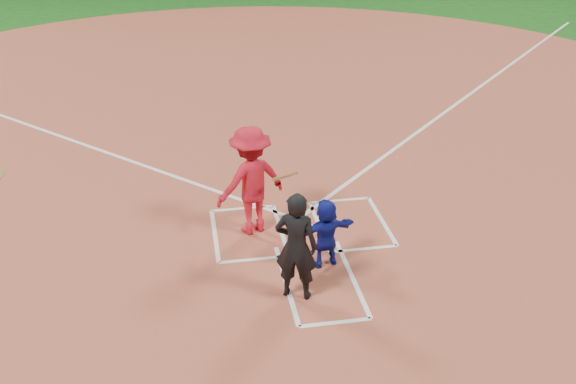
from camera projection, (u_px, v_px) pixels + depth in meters
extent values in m
plane|color=#134C13|center=(300.00, 228.00, 11.99)|extent=(120.00, 120.00, 0.00)
cylinder|color=#9C4833|center=(259.00, 115.00, 17.22)|extent=(28.00, 28.00, 0.01)
cylinder|color=white|center=(300.00, 227.00, 11.98)|extent=(0.60, 0.60, 0.02)
imported|color=#121B94|center=(326.00, 233.00, 10.65)|extent=(1.18, 0.58, 1.22)
imported|color=black|center=(296.00, 246.00, 9.73)|extent=(0.78, 0.65, 1.81)
cube|color=white|center=(243.00, 208.00, 12.64)|extent=(1.22, 0.08, 0.01)
cube|color=white|center=(254.00, 259.00, 11.04)|extent=(1.22, 0.08, 0.01)
cube|color=white|center=(281.00, 229.00, 11.93)|extent=(0.08, 1.83, 0.01)
cube|color=white|center=(215.00, 235.00, 11.75)|extent=(0.08, 1.83, 0.01)
cube|color=white|center=(339.00, 200.00, 12.93)|extent=(1.22, 0.08, 0.01)
cube|color=white|center=(364.00, 249.00, 11.33)|extent=(1.22, 0.08, 0.01)
cube|color=white|center=(319.00, 226.00, 12.04)|extent=(0.08, 1.83, 0.01)
cube|color=white|center=(382.00, 220.00, 12.22)|extent=(0.08, 1.83, 0.01)
cube|color=white|center=(286.00, 283.00, 10.42)|extent=(0.08, 2.20, 0.01)
cube|color=white|center=(352.00, 277.00, 10.58)|extent=(0.08, 2.20, 0.01)
cube|color=white|center=(335.00, 323.00, 9.54)|extent=(1.10, 0.08, 0.01)
cube|color=white|center=(483.00, 84.00, 19.48)|extent=(14.21, 14.21, 0.01)
imported|color=red|center=(251.00, 181.00, 11.44)|extent=(1.51, 1.20, 2.04)
cylinder|color=olive|center=(285.00, 176.00, 11.35)|extent=(0.58, 0.69, 0.28)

